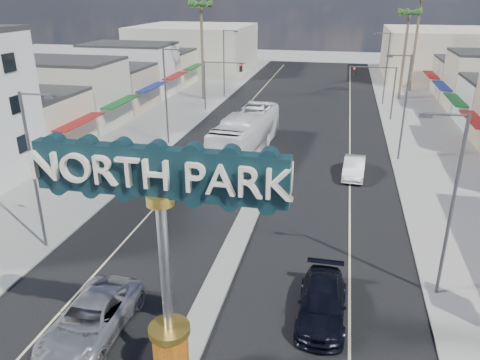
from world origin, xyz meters
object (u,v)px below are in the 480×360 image
at_px(streetlight_r_far, 385,65).
at_px(suv_left, 91,319).
at_px(traffic_signal_left, 219,76).
at_px(streetlight_r_mid, 403,103).
at_px(streetlight_r_near, 449,199).
at_px(palm_left_far, 201,10).
at_px(palm_right_far, 421,2).
at_px(palm_right_mid, 409,17).
at_px(car_parked_left, 228,130).
at_px(traffic_signal_right, 378,82).
at_px(suv_right, 322,303).
at_px(streetlight_l_mid, 167,92).
at_px(city_bus, 246,134).
at_px(gateway_sign, 163,246).
at_px(streetlight_l_near, 35,165).
at_px(car_parked_right, 354,167).
at_px(streetlight_l_far, 225,60).

xyz_separation_m(streetlight_r_far, suv_left, (-14.70, -48.23, -4.25)).
distance_m(traffic_signal_left, streetlight_r_mid, 24.11).
height_order(streetlight_r_near, palm_left_far, palm_left_far).
height_order(palm_left_far, palm_right_far, palm_right_far).
xyz_separation_m(palm_right_mid, car_parked_left, (-18.50, -22.59, -9.79)).
relative_size(traffic_signal_right, streetlight_r_near, 0.67).
bearing_deg(palm_right_far, streetlight_r_near, -95.02).
bearing_deg(suv_right, streetlight_l_mid, 124.53).
bearing_deg(city_bus, palm_right_mid, 64.73).
xyz_separation_m(gateway_sign, streetlight_r_near, (10.43, 8.02, -0.86)).
height_order(streetlight_l_mid, city_bus, streetlight_l_mid).
bearing_deg(streetlight_r_far, streetlight_l_near, -116.42).
distance_m(streetlight_r_mid, car_parked_left, 16.84).
bearing_deg(car_parked_right, city_bus, 161.43).
relative_size(gateway_sign, car_parked_left, 1.92).
relative_size(suv_left, car_parked_left, 1.23).
relative_size(suv_left, car_parked_right, 1.27).
distance_m(traffic_signal_right, streetlight_r_mid, 14.07).
height_order(streetlight_l_near, streetlight_r_mid, same).
xyz_separation_m(palm_left_far, car_parked_left, (7.50, -16.59, -10.69)).
xyz_separation_m(streetlight_r_near, streetlight_r_mid, (0.00, 20.00, 0.00)).
relative_size(traffic_signal_left, palm_right_mid, 0.50).
distance_m(streetlight_l_mid, palm_left_far, 21.16).
bearing_deg(suv_left, city_bus, 86.60).
relative_size(palm_left_far, city_bus, 0.99).
bearing_deg(suv_left, streetlight_r_near, 22.83).
distance_m(traffic_signal_left, palm_right_mid, 26.01).
relative_size(gateway_sign, suv_right, 1.76).
height_order(streetlight_l_far, car_parked_left, streetlight_l_far).
bearing_deg(traffic_signal_right, traffic_signal_left, 180.00).
distance_m(palm_left_far, car_parked_right, 33.47).
bearing_deg(traffic_signal_left, streetlight_r_far, 22.20).
xyz_separation_m(traffic_signal_left, traffic_signal_right, (18.37, 0.00, 0.00)).
bearing_deg(streetlight_r_mid, streetlight_r_near, -90.00).
height_order(streetlight_l_mid, suv_right, streetlight_l_mid).
distance_m(streetlight_l_near, streetlight_r_mid, 28.90).
bearing_deg(car_parked_left, streetlight_r_mid, -16.99).
xyz_separation_m(streetlight_l_mid, car_parked_right, (17.20, -4.79, -4.31)).
bearing_deg(streetlight_l_near, gateway_sign, -37.55).
distance_m(streetlight_r_near, palm_right_mid, 46.40).
distance_m(palm_right_mid, city_bus, 32.45).
height_order(streetlight_r_far, car_parked_right, streetlight_r_far).
distance_m(gateway_sign, traffic_signal_left, 43.04).
relative_size(palm_left_far, car_parked_right, 2.84).
height_order(streetlight_l_near, streetlight_l_mid, same).
distance_m(streetlight_l_mid, streetlight_r_far, 30.32).
relative_size(suv_right, city_bus, 0.40).
distance_m(palm_left_far, car_parked_left, 21.11).
bearing_deg(city_bus, streetlight_l_mid, 178.14).
xyz_separation_m(palm_right_far, suv_left, (-19.27, -58.23, -11.57)).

